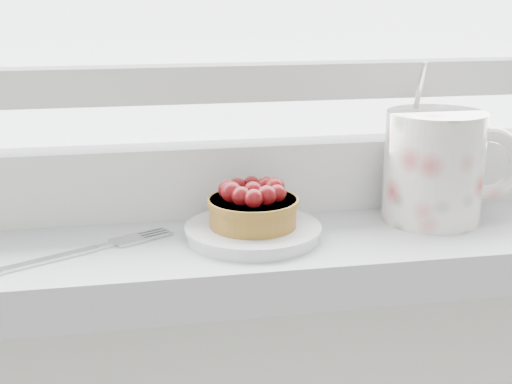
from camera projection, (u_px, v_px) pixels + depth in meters
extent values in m
cube|color=silver|center=(260.00, 250.00, 0.67)|extent=(1.60, 0.20, 0.04)
cube|color=silver|center=(246.00, 176.00, 0.72)|extent=(1.30, 0.05, 0.07)
cube|color=silver|center=(246.00, 82.00, 0.70)|extent=(1.30, 0.04, 0.04)
cylinder|color=silver|center=(253.00, 232.00, 0.64)|extent=(0.12, 0.12, 0.01)
cylinder|color=brown|center=(253.00, 212.00, 0.64)|extent=(0.08, 0.08, 0.03)
cylinder|color=brown|center=(253.00, 202.00, 0.64)|extent=(0.08, 0.08, 0.01)
sphere|color=#460406|center=(253.00, 191.00, 0.63)|extent=(0.02, 0.02, 0.02)
sphere|color=#460406|center=(275.00, 188.00, 0.64)|extent=(0.02, 0.02, 0.02)
sphere|color=#460406|center=(266.00, 186.00, 0.65)|extent=(0.02, 0.02, 0.02)
sphere|color=#460406|center=(251.00, 184.00, 0.66)|extent=(0.02, 0.02, 0.02)
sphere|color=#460406|center=(237.00, 186.00, 0.65)|extent=(0.02, 0.02, 0.02)
sphere|color=#460406|center=(227.00, 190.00, 0.64)|extent=(0.02, 0.02, 0.02)
sphere|color=#460406|center=(231.00, 192.00, 0.63)|extent=(0.02, 0.02, 0.02)
sphere|color=#460406|center=(241.00, 196.00, 0.62)|extent=(0.02, 0.02, 0.02)
sphere|color=#460406|center=(254.00, 199.00, 0.61)|extent=(0.02, 0.02, 0.02)
sphere|color=#460406|center=(267.00, 195.00, 0.62)|extent=(0.02, 0.02, 0.02)
sphere|color=#460406|center=(277.00, 193.00, 0.63)|extent=(0.02, 0.02, 0.02)
cylinder|color=silver|center=(433.00, 167.00, 0.68)|extent=(0.11, 0.11, 0.11)
cylinder|color=black|center=(437.00, 116.00, 0.67)|extent=(0.08, 0.08, 0.01)
torus|color=silver|center=(486.00, 164.00, 0.68)|extent=(0.07, 0.02, 0.07)
cylinder|color=silver|center=(418.00, 94.00, 0.68)|extent=(0.01, 0.03, 0.07)
cube|color=silver|center=(43.00, 261.00, 0.59)|extent=(0.09, 0.05, 0.00)
cube|color=silver|center=(106.00, 246.00, 0.62)|extent=(0.02, 0.01, 0.00)
cube|color=silver|center=(128.00, 240.00, 0.64)|extent=(0.03, 0.03, 0.00)
cube|color=silver|center=(159.00, 237.00, 0.65)|extent=(0.03, 0.02, 0.00)
cube|color=silver|center=(155.00, 235.00, 0.65)|extent=(0.03, 0.02, 0.00)
cube|color=silver|center=(152.00, 233.00, 0.65)|extent=(0.03, 0.02, 0.00)
cube|color=silver|center=(149.00, 232.00, 0.66)|extent=(0.03, 0.02, 0.00)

